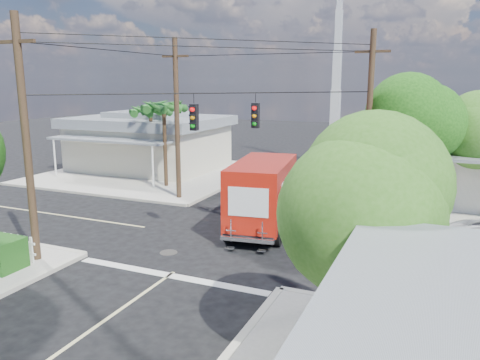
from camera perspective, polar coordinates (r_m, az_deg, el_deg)
The scene contains 13 objects.
ground at distance 20.43m, azimuth -2.24°, elevation -7.12°, with size 120.00×120.00×0.00m, color black.
sidewalk_nw at distance 34.84m, azimuth -10.73°, elevation 0.81°, with size 14.12×14.12×0.14m.
road_markings at distance 19.19m, azimuth -4.15°, elevation -8.41°, with size 32.00×32.00×0.01m.
building_nw at distance 36.42m, azimuth -10.94°, elevation 4.71°, with size 10.80×10.20×4.30m.
radio_tower at distance 38.24m, azimuth 11.61°, elevation 10.16°, with size 0.80×0.80×17.00m.
tree_ne_front at distance 24.27m, azimuth 20.66°, elevation 6.68°, with size 4.21×4.14×6.66m.
tree_ne_back at distance 26.52m, azimuth 26.45°, elevation 5.33°, with size 3.77×3.66×5.82m.
tree_se at distance 10.59m, azimuth 15.27°, elevation -2.86°, with size 3.67×3.54×5.62m.
palm_nw_front at distance 29.57m, azimuth -9.28°, elevation 8.64°, with size 3.01×3.08×5.59m.
palm_nw_back at distance 31.94m, azimuth -10.86°, elevation 8.15°, with size 3.01×3.08×5.19m.
utility_poles at distance 21.54m, azimuth -4.32°, elevation 6.59°, with size 12.00×10.68×9.00m.
vending_boxes at distance 24.42m, azimuth 18.23°, elevation -2.84°, with size 1.90×0.50×1.10m.
delivery_truck at distance 21.67m, azimuth 3.10°, elevation -1.55°, with size 3.29×7.60×3.19m.
Camera 1 is at (8.35, -17.41, 6.67)m, focal length 35.00 mm.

